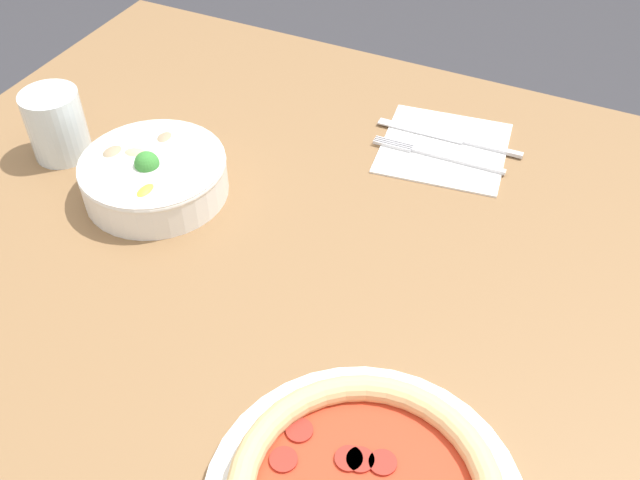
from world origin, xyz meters
TOP-DOWN VIEW (x-y plane):
  - dining_table at (0.00, 0.00)m, footprint 1.11×1.10m
  - bowl at (0.09, 0.19)m, footprint 0.19×0.19m
  - napkin at (0.35, -0.13)m, footprint 0.20×0.20m
  - fork at (0.32, -0.13)m, footprint 0.02×0.19m
  - knife at (0.37, -0.14)m, footprint 0.02×0.21m
  - glass at (0.11, 0.35)m, footprint 0.08×0.08m

SIDE VIEW (x-z plane):
  - dining_table at x=0.00m, z-range 0.27..1.01m
  - napkin at x=0.35m, z-range 0.74..0.74m
  - knife at x=0.37m, z-range 0.74..0.75m
  - fork at x=0.32m, z-range 0.74..0.75m
  - bowl at x=0.09m, z-range 0.73..0.80m
  - glass at x=0.11m, z-range 0.74..0.84m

